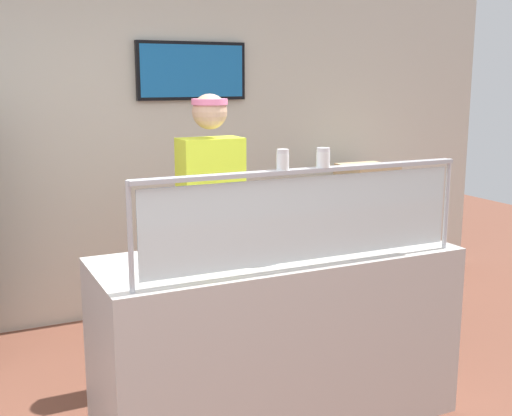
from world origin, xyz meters
The scene contains 11 objects.
ground_plane centered at (0.96, 1.00, 0.00)m, with size 12.00×12.00×0.00m, color brown.
shop_rear_unit centered at (0.96, 2.37, 1.36)m, with size 6.31×0.13×2.70m.
serving_counter centered at (0.96, 0.36, 0.47)m, with size 1.91×0.72×0.95m, color #BCB7B2.
sneeze_guard centered at (0.96, 0.06, 1.25)m, with size 1.73×0.06×0.48m.
pizza_tray centered at (0.78, 0.36, 0.97)m, with size 0.41×0.41×0.04m.
pizza_server centered at (0.81, 0.34, 0.99)m, with size 0.07×0.28×0.01m, color #ADAFB7.
parmesan_shaker centered at (0.82, 0.06, 1.48)m, with size 0.06×0.06×0.10m.
pepper_flake_shaker centered at (1.04, 0.06, 1.47)m, with size 0.07×0.07×0.09m.
worker_figure centered at (0.86, 1.05, 1.01)m, with size 0.41×0.50×1.76m.
prep_shelf centered at (2.59, 1.88, 0.44)m, with size 0.70×0.55×0.87m, color #B7BABF.
pizza_box_stack centered at (2.59, 1.88, 1.01)m, with size 0.42×0.42×0.27m.
Camera 1 is at (-0.56, -2.54, 1.85)m, focal length 45.38 mm.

